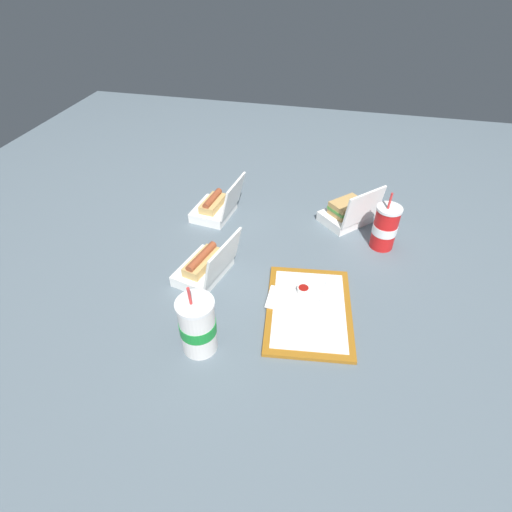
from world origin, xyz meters
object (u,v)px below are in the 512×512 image
at_px(food_tray, 309,310).
at_px(clamshell_hotdog_right, 205,266).
at_px(ketchup_cup, 303,290).
at_px(soda_cup_center, 385,227).
at_px(plastic_fork, 325,292).
at_px(soda_cup_front, 198,326).
at_px(clamshell_hotdog_left, 216,207).
at_px(clamshell_sandwich_corner, 348,213).

height_order(food_tray, clamshell_hotdog_right, clamshell_hotdog_right).
relative_size(ketchup_cup, clamshell_hotdog_right, 0.17).
distance_m(clamshell_hotdog_right, soda_cup_center, 0.66).
relative_size(plastic_fork, soda_cup_center, 0.48).
distance_m(ketchup_cup, soda_cup_front, 0.37).
bearing_deg(clamshell_hotdog_left, soda_cup_front, 13.58).
height_order(food_tray, ketchup_cup, ketchup_cup).
relative_size(clamshell_hotdog_right, clamshell_hotdog_left, 1.14).
xyz_separation_m(plastic_fork, clamshell_sandwich_corner, (-0.44, 0.05, 0.03)).
height_order(clamshell_hotdog_right, soda_cup_center, soda_cup_center).
bearing_deg(clamshell_hotdog_right, soda_cup_center, 117.51).
relative_size(food_tray, clamshell_hotdog_right, 1.72).
bearing_deg(ketchup_cup, food_tray, 23.97).
distance_m(clamshell_sandwich_corner, soda_cup_front, 0.81).
relative_size(soda_cup_front, soda_cup_center, 1.04).
distance_m(clamshell_hotdog_left, soda_cup_front, 0.67).
relative_size(plastic_fork, clamshell_hotdog_left, 0.54).
bearing_deg(clamshell_hotdog_right, clamshell_sandwich_corner, 133.88).
bearing_deg(soda_cup_front, plastic_fork, 131.42).
bearing_deg(soda_cup_front, soda_cup_center, 139.66).
height_order(clamshell_sandwich_corner, soda_cup_center, soda_cup_center).
bearing_deg(clamshell_sandwich_corner, ketchup_cup, -13.99).
bearing_deg(clamshell_hotdog_left, ketchup_cup, 47.11).
height_order(food_tray, soda_cup_center, soda_cup_center).
height_order(food_tray, plastic_fork, plastic_fork).
relative_size(ketchup_cup, soda_cup_center, 0.17).
bearing_deg(food_tray, ketchup_cup, -156.03).
bearing_deg(ketchup_cup, soda_cup_front, -44.00).
bearing_deg(food_tray, clamshell_sandwich_corner, 170.51).
height_order(food_tray, clamshell_sandwich_corner, clamshell_sandwich_corner).
height_order(clamshell_hotdog_left, soda_cup_center, soda_cup_center).
bearing_deg(food_tray, clamshell_hotdog_left, -135.31).
bearing_deg(clamshell_hotdog_right, ketchup_cup, 85.90).
bearing_deg(clamshell_hotdog_left, soda_cup_center, 85.26).
bearing_deg(ketchup_cup, soda_cup_center, 142.94).
distance_m(plastic_fork, clamshell_sandwich_corner, 0.44).
bearing_deg(soda_cup_front, food_tray, 125.74).
xyz_separation_m(ketchup_cup, clamshell_hotdog_left, (-0.38, -0.41, 0.01)).
bearing_deg(food_tray, plastic_fork, 153.83).
distance_m(clamshell_hotdog_left, soda_cup_center, 0.66).
distance_m(food_tray, soda_cup_front, 0.36).
relative_size(clamshell_sandwich_corner, soda_cup_center, 1.08).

